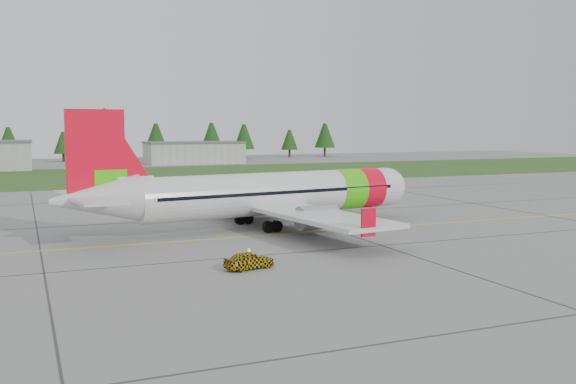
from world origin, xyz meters
name	(u,v)px	position (x,y,z in m)	size (l,w,h in m)	color
ground	(263,255)	(0.00, 0.00, 0.00)	(320.00, 320.00, 0.00)	gray
aircraft	(268,194)	(5.02, 12.25, 3.11)	(35.47, 32.97, 10.77)	silver
follow_me_car	(249,243)	(-2.42, -3.85, 1.71)	(1.38, 1.17, 3.43)	#E0B80C
grass_strip	(113,176)	(0.00, 82.00, 0.01)	(320.00, 50.00, 0.03)	#30561E
taxi_guideline	(230,238)	(0.00, 8.00, 0.01)	(120.00, 0.25, 0.02)	gold
hangar_east	(194,153)	(25.00, 118.00, 2.60)	(24.00, 12.00, 5.20)	#A8A8A3
treeline	(85,143)	(0.00, 138.00, 5.00)	(160.00, 8.00, 10.00)	#1C3F14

